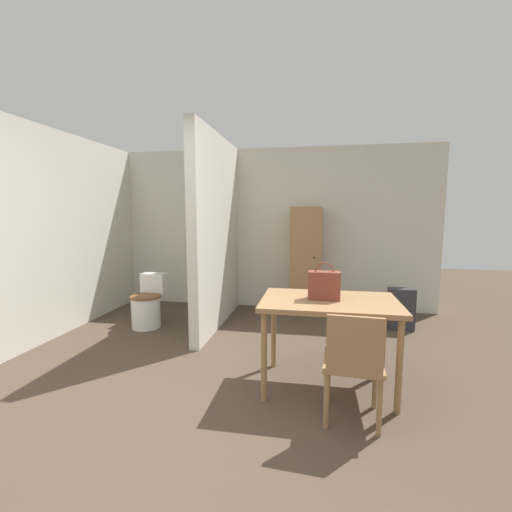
{
  "coord_description": "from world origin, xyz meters",
  "views": [
    {
      "loc": [
        0.88,
        -1.95,
        1.5
      ],
      "look_at": [
        0.29,
        1.39,
        1.07
      ],
      "focal_mm": 24.0,
      "sensor_mm": 36.0,
      "label": 1
    }
  ],
  "objects_px": {
    "wooden_cabinet": "(306,261)",
    "space_heater": "(401,309)",
    "dining_table": "(329,310)",
    "handbag": "(324,285)",
    "toilet": "(148,305)",
    "wooden_chair": "(353,362)"
  },
  "relations": [
    {
      "from": "dining_table",
      "to": "handbag",
      "type": "relative_size",
      "value": 3.59
    },
    {
      "from": "dining_table",
      "to": "wooden_cabinet",
      "type": "height_order",
      "value": "wooden_cabinet"
    },
    {
      "from": "dining_table",
      "to": "space_heater",
      "type": "relative_size",
      "value": 2.11
    },
    {
      "from": "wooden_cabinet",
      "to": "space_heater",
      "type": "bearing_deg",
      "value": -24.02
    },
    {
      "from": "wooden_chair",
      "to": "toilet",
      "type": "xyz_separation_m",
      "value": [
        -2.47,
        1.74,
        -0.18
      ]
    },
    {
      "from": "wooden_chair",
      "to": "space_heater",
      "type": "bearing_deg",
      "value": 73.49
    },
    {
      "from": "wooden_chair",
      "to": "handbag",
      "type": "distance_m",
      "value": 0.7
    },
    {
      "from": "dining_table",
      "to": "wooden_chair",
      "type": "height_order",
      "value": "wooden_chair"
    },
    {
      "from": "dining_table",
      "to": "handbag",
      "type": "bearing_deg",
      "value": 173.06
    },
    {
      "from": "handbag",
      "to": "wooden_chair",
      "type": "bearing_deg",
      "value": -68.13
    },
    {
      "from": "toilet",
      "to": "wooden_cabinet",
      "type": "relative_size",
      "value": 0.43
    },
    {
      "from": "dining_table",
      "to": "toilet",
      "type": "relative_size",
      "value": 1.68
    },
    {
      "from": "dining_table",
      "to": "wooden_cabinet",
      "type": "relative_size",
      "value": 0.72
    },
    {
      "from": "wooden_cabinet",
      "to": "space_heater",
      "type": "xyz_separation_m",
      "value": [
        1.25,
        -0.56,
        -0.53
      ]
    },
    {
      "from": "dining_table",
      "to": "toilet",
      "type": "height_order",
      "value": "dining_table"
    },
    {
      "from": "toilet",
      "to": "space_heater",
      "type": "distance_m",
      "value": 3.32
    },
    {
      "from": "wooden_chair",
      "to": "toilet",
      "type": "relative_size",
      "value": 1.22
    },
    {
      "from": "dining_table",
      "to": "handbag",
      "type": "height_order",
      "value": "handbag"
    },
    {
      "from": "dining_table",
      "to": "wooden_cabinet",
      "type": "xyz_separation_m",
      "value": [
        -0.27,
        2.24,
        0.11
      ]
    },
    {
      "from": "wooden_chair",
      "to": "space_heater",
      "type": "distance_m",
      "value": 2.34
    },
    {
      "from": "dining_table",
      "to": "handbag",
      "type": "distance_m",
      "value": 0.22
    },
    {
      "from": "handbag",
      "to": "wooden_cabinet",
      "type": "height_order",
      "value": "wooden_cabinet"
    }
  ]
}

